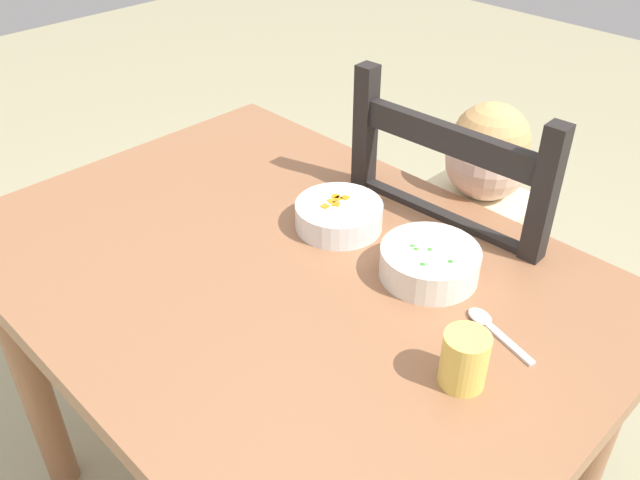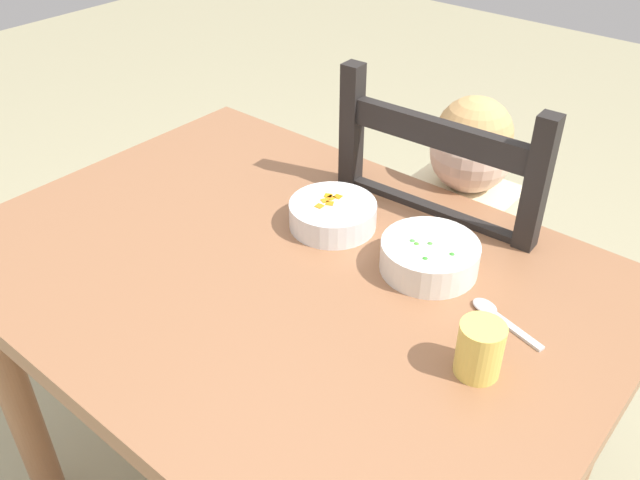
{
  "view_description": "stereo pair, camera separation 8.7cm",
  "coord_description": "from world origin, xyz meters",
  "px_view_note": "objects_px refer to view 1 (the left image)",
  "views": [
    {
      "loc": [
        0.7,
        -0.6,
        1.45
      ],
      "look_at": [
        0.05,
        0.05,
        0.81
      ],
      "focal_mm": 37.53,
      "sensor_mm": 36.0,
      "label": 1
    },
    {
      "loc": [
        0.64,
        -0.66,
        1.45
      ],
      "look_at": [
        0.05,
        0.05,
        0.81
      ],
      "focal_mm": 37.53,
      "sensor_mm": 36.0,
      "label": 2
    }
  ],
  "objects_px": {
    "child_figure": "(467,247)",
    "dining_chair": "(460,303)",
    "bowl_of_carrots": "(339,215)",
    "spoon": "(489,324)",
    "dining_table": "(285,318)",
    "drinking_cup": "(464,360)",
    "bowl_of_peas": "(430,262)"
  },
  "relations": [
    {
      "from": "dining_chair",
      "to": "spoon",
      "type": "bearing_deg",
      "value": -53.27
    },
    {
      "from": "dining_table",
      "to": "drinking_cup",
      "type": "distance_m",
      "value": 0.41
    },
    {
      "from": "dining_chair",
      "to": "child_figure",
      "type": "relative_size",
      "value": 1.08
    },
    {
      "from": "dining_table",
      "to": "drinking_cup",
      "type": "height_order",
      "value": "drinking_cup"
    },
    {
      "from": "child_figure",
      "to": "dining_chair",
      "type": "bearing_deg",
      "value": 5.49
    },
    {
      "from": "drinking_cup",
      "to": "bowl_of_peas",
      "type": "bearing_deg",
      "value": 138.57
    },
    {
      "from": "dining_chair",
      "to": "spoon",
      "type": "height_order",
      "value": "dining_chair"
    },
    {
      "from": "dining_chair",
      "to": "dining_table",
      "type": "bearing_deg",
      "value": -102.09
    },
    {
      "from": "bowl_of_peas",
      "to": "spoon",
      "type": "relative_size",
      "value": 1.21
    },
    {
      "from": "spoon",
      "to": "dining_chair",
      "type": "bearing_deg",
      "value": 126.73
    },
    {
      "from": "bowl_of_carrots",
      "to": "drinking_cup",
      "type": "xyz_separation_m",
      "value": [
        0.39,
        -0.16,
        0.02
      ]
    },
    {
      "from": "drinking_cup",
      "to": "dining_chair",
      "type": "bearing_deg",
      "value": 121.94
    },
    {
      "from": "dining_table",
      "to": "dining_chair",
      "type": "bearing_deg",
      "value": 77.91
    },
    {
      "from": "child_figure",
      "to": "bowl_of_carrots",
      "type": "height_order",
      "value": "child_figure"
    },
    {
      "from": "dining_table",
      "to": "dining_chair",
      "type": "relative_size",
      "value": 1.11
    },
    {
      "from": "dining_table",
      "to": "bowl_of_peas",
      "type": "distance_m",
      "value": 0.29
    },
    {
      "from": "dining_table",
      "to": "child_figure",
      "type": "height_order",
      "value": "child_figure"
    },
    {
      "from": "bowl_of_carrots",
      "to": "child_figure",
      "type": "bearing_deg",
      "value": 70.31
    },
    {
      "from": "dining_chair",
      "to": "child_figure",
      "type": "height_order",
      "value": "dining_chair"
    },
    {
      "from": "dining_chair",
      "to": "spoon",
      "type": "xyz_separation_m",
      "value": [
        0.25,
        -0.33,
        0.3
      ]
    },
    {
      "from": "dining_chair",
      "to": "drinking_cup",
      "type": "relative_size",
      "value": 12.0
    },
    {
      "from": "dining_chair",
      "to": "bowl_of_peas",
      "type": "bearing_deg",
      "value": -70.83
    },
    {
      "from": "child_figure",
      "to": "bowl_of_carrots",
      "type": "xyz_separation_m",
      "value": [
        -0.1,
        -0.29,
        0.17
      ]
    },
    {
      "from": "bowl_of_carrots",
      "to": "spoon",
      "type": "bearing_deg",
      "value": -5.82
    },
    {
      "from": "dining_table",
      "to": "dining_chair",
      "type": "distance_m",
      "value": 0.49
    },
    {
      "from": "dining_table",
      "to": "child_figure",
      "type": "xyz_separation_m",
      "value": [
        0.09,
        0.45,
        -0.02
      ]
    },
    {
      "from": "bowl_of_peas",
      "to": "bowl_of_carrots",
      "type": "relative_size",
      "value": 1.03
    },
    {
      "from": "dining_chair",
      "to": "bowl_of_carrots",
      "type": "bearing_deg",
      "value": -110.15
    },
    {
      "from": "dining_chair",
      "to": "child_figure",
      "type": "bearing_deg",
      "value": -174.51
    },
    {
      "from": "dining_table",
      "to": "bowl_of_carrots",
      "type": "distance_m",
      "value": 0.22
    },
    {
      "from": "dining_table",
      "to": "spoon",
      "type": "bearing_deg",
      "value": 18.88
    },
    {
      "from": "bowl_of_peas",
      "to": "spoon",
      "type": "xyz_separation_m",
      "value": [
        0.14,
        -0.04,
        -0.02
      ]
    }
  ]
}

